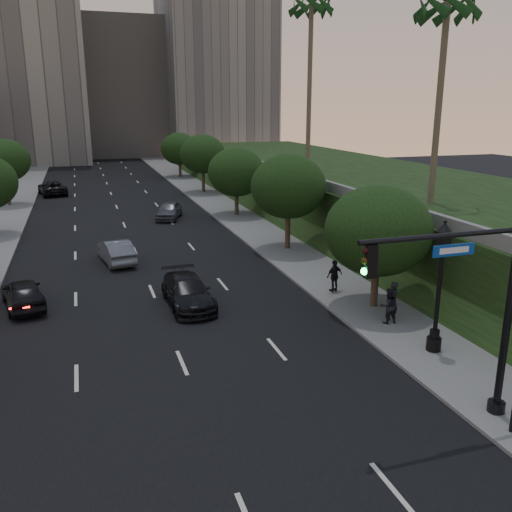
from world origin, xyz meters
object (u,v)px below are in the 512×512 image
object	(u,v)px
sedan_far_left	(52,188)
pedestrian_b	(388,306)
street_lamp	(438,293)
sedan_near_right	(188,292)
sedan_far_right	(169,210)
pedestrian_c	(335,276)
pedestrian_a	(392,301)
sedan_mid_left	(116,251)
traffic_signal_mast	(480,315)
sedan_near_left	(23,294)

from	to	relation	value
sedan_far_left	pedestrian_b	bearing A→B (deg)	98.78
street_lamp	sedan_near_right	bearing A→B (deg)	134.90
sedan_far_right	pedestrian_c	bearing A→B (deg)	-57.11
sedan_far_right	pedestrian_c	size ratio (longest dim) A/B	2.63
street_lamp	pedestrian_a	xyz separation A→B (m)	(0.13, 3.44, -1.55)
sedan_mid_left	traffic_signal_mast	bearing A→B (deg)	104.06
sedan_far_right	sedan_mid_left	bearing A→B (deg)	-93.08
sedan_near_left	pedestrian_c	xyz separation A→B (m)	(15.83, -2.94, 0.28)
sedan_far_left	pedestrian_a	xyz separation A→B (m)	(16.52, -45.07, 0.30)
sedan_far_left	sedan_far_right	size ratio (longest dim) A/B	1.23
sedan_near_left	sedan_far_left	size ratio (longest dim) A/B	0.78
street_lamp	pedestrian_c	bearing A→B (deg)	94.74
sedan_near_right	pedestrian_b	size ratio (longest dim) A/B	3.07
traffic_signal_mast	sedan_near_right	world-z (taller)	traffic_signal_mast
sedan_near_left	pedestrian_c	distance (m)	16.10
traffic_signal_mast	sedan_near_left	size ratio (longest dim) A/B	1.59
pedestrian_a	sedan_near_left	bearing A→B (deg)	-42.35
sedan_mid_left	sedan_near_left	bearing A→B (deg)	45.05
sedan_far_right	pedestrian_b	xyz separation A→B (m)	(5.63, -27.68, 0.20)
sedan_far_right	pedestrian_a	world-z (taller)	pedestrian_a
traffic_signal_mast	sedan_far_right	xyz separation A→B (m)	(-3.95, 35.41, -2.89)
sedan_mid_left	pedestrian_b	world-z (taller)	pedestrian_b
sedan_near_left	sedan_near_right	bearing A→B (deg)	152.26
street_lamp	sedan_mid_left	bearing A→B (deg)	122.75
pedestrian_c	sedan_near_right	bearing A→B (deg)	-19.47
street_lamp	pedestrian_b	xyz separation A→B (m)	(-0.27, 3.13, -1.64)
sedan_near_right	sedan_far_left	bearing A→B (deg)	99.58
street_lamp	sedan_near_left	bearing A→B (deg)	146.60
sedan_near_right	traffic_signal_mast	bearing A→B (deg)	-64.94
sedan_mid_left	pedestrian_c	bearing A→B (deg)	128.64
street_lamp	sedan_near_right	distance (m)	12.25
sedan_far_left	sedan_far_right	distance (m)	20.57
sedan_far_right	pedestrian_b	distance (m)	28.25
traffic_signal_mast	pedestrian_c	xyz separation A→B (m)	(1.29, 12.52, -2.64)
pedestrian_a	traffic_signal_mast	bearing A→B (deg)	57.23
sedan_near_right	pedestrian_a	bearing A→B (deg)	-32.17
sedan_far_right	pedestrian_a	size ratio (longest dim) A/B	2.47
traffic_signal_mast	sedan_mid_left	world-z (taller)	traffic_signal_mast
traffic_signal_mast	pedestrian_c	world-z (taller)	traffic_signal_mast
traffic_signal_mast	sedan_near_left	world-z (taller)	traffic_signal_mast
traffic_signal_mast	sedan_mid_left	xyz separation A→B (m)	(-9.50, 22.39, -2.91)
pedestrian_a	pedestrian_b	distance (m)	0.51
sedan_near_left	pedestrian_a	size ratio (longest dim) A/B	2.36
pedestrian_a	pedestrian_b	size ratio (longest dim) A/B	1.11
sedan_near_left	sedan_far_right	bearing A→B (deg)	-129.57
pedestrian_b	traffic_signal_mast	bearing A→B (deg)	80.14
sedan_near_right	pedestrian_b	xyz separation A→B (m)	(8.27, -5.44, 0.24)
sedan_far_right	pedestrian_b	bearing A→B (deg)	-58.52
sedan_near_right	pedestrian_a	size ratio (longest dim) A/B	2.76
sedan_mid_left	sedan_far_left	size ratio (longest dim) A/B	0.82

